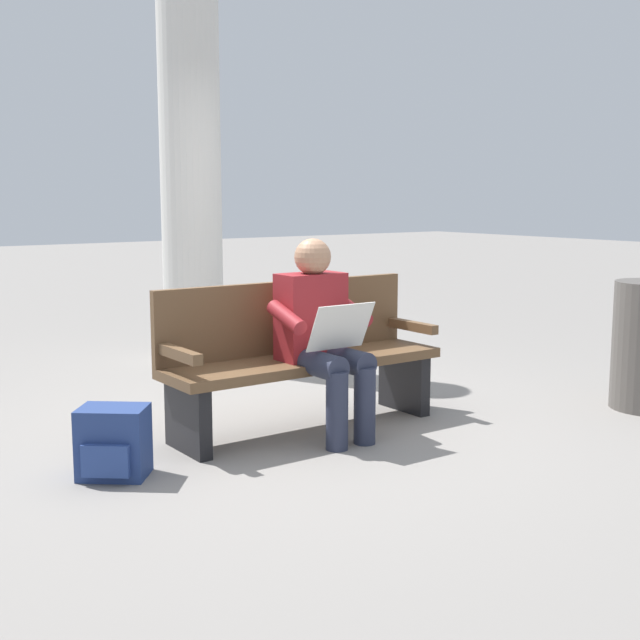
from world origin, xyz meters
The scene contains 5 objects.
ground_plane centered at (0.00, 0.00, 0.00)m, with size 40.00×40.00×0.00m, color gray.
bench_near centered at (0.00, -0.07, 0.46)m, with size 1.80×0.49×0.90m.
person_seated centered at (-0.01, 0.16, 0.63)m, with size 0.57×0.57×1.18m.
backpack centered at (1.30, 0.16, 0.18)m, with size 0.42×0.41×0.36m.
support_pillar centered at (-0.44, -2.35, 1.76)m, with size 0.51×0.51×3.52m, color silver.
Camera 1 is at (2.85, 4.15, 1.44)m, focal length 47.17 mm.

